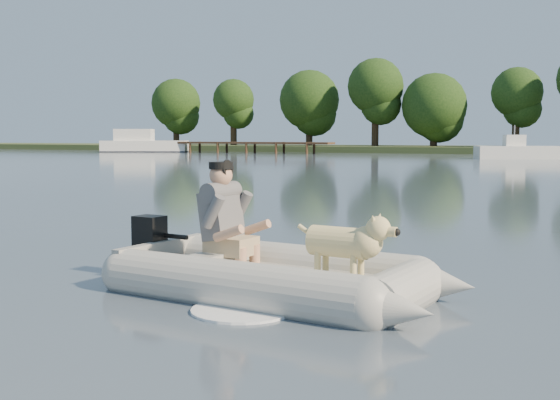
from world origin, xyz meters
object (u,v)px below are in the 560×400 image
at_px(man, 223,212).
at_px(motorboat, 517,143).
at_px(cabin_cruiser, 145,141).
at_px(dog, 339,247).
at_px(dock, 241,147).
at_px(dinghy, 278,235).

xyz_separation_m(man, motorboat, (-1.08, 45.46, 0.30)).
bearing_deg(motorboat, man, -109.27).
distance_m(cabin_cruiser, motorboat, 35.75).
bearing_deg(dog, dock, 125.52).
bearing_deg(dock, dinghy, -62.53).
distance_m(dinghy, motorboat, 45.65).
relative_size(dog, cabin_cruiser, 0.12).
bearing_deg(dog, cabin_cruiser, 134.00).
bearing_deg(motorboat, cabin_cruiser, 150.62).
bearing_deg(cabin_cruiser, dog, -77.29).
relative_size(cabin_cruiser, motorboat, 1.47).
bearing_deg(man, cabin_cruiser, 133.05).
xyz_separation_m(cabin_cruiser, motorboat, (35.34, -5.44, -0.00)).
bearing_deg(dock, man, -63.10).
relative_size(dog, motorboat, 0.17).
bearing_deg(motorboat, dinghy, -108.36).
relative_size(dock, man, 15.59).
bearing_deg(man, dog, -0.00).
bearing_deg(cabin_cruiser, motorboat, -32.57).
bearing_deg(cabin_cruiser, man, -78.24).
xyz_separation_m(man, cabin_cruiser, (-36.41, 50.90, 0.30)).
height_order(dock, dinghy, dinghy).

